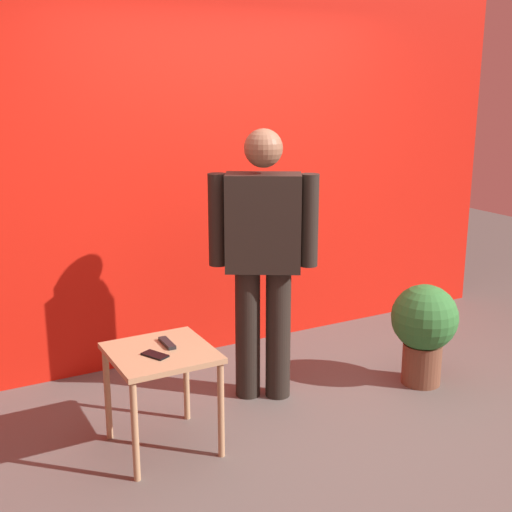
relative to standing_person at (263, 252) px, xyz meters
name	(u,v)px	position (x,y,z in m)	size (l,w,h in m)	color
ground_plane	(345,431)	(0.19, -0.64, -0.96)	(12.00, 12.00, 0.00)	#59544F
back_wall_red	(225,172)	(0.19, 0.92, 0.38)	(4.89, 0.12, 2.67)	red
standing_person	(263,252)	(0.00, 0.00, 0.00)	(0.64, 0.44, 1.71)	black
side_table	(161,365)	(-0.79, -0.30, -0.47)	(0.54, 0.54, 0.58)	tan
cell_phone	(155,355)	(-0.85, -0.36, -0.38)	(0.07, 0.14, 0.01)	black
tv_remote	(167,343)	(-0.74, -0.24, -0.37)	(0.04, 0.17, 0.02)	black
potted_plant	(424,326)	(1.02, -0.35, -0.55)	(0.44, 0.44, 0.69)	brown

